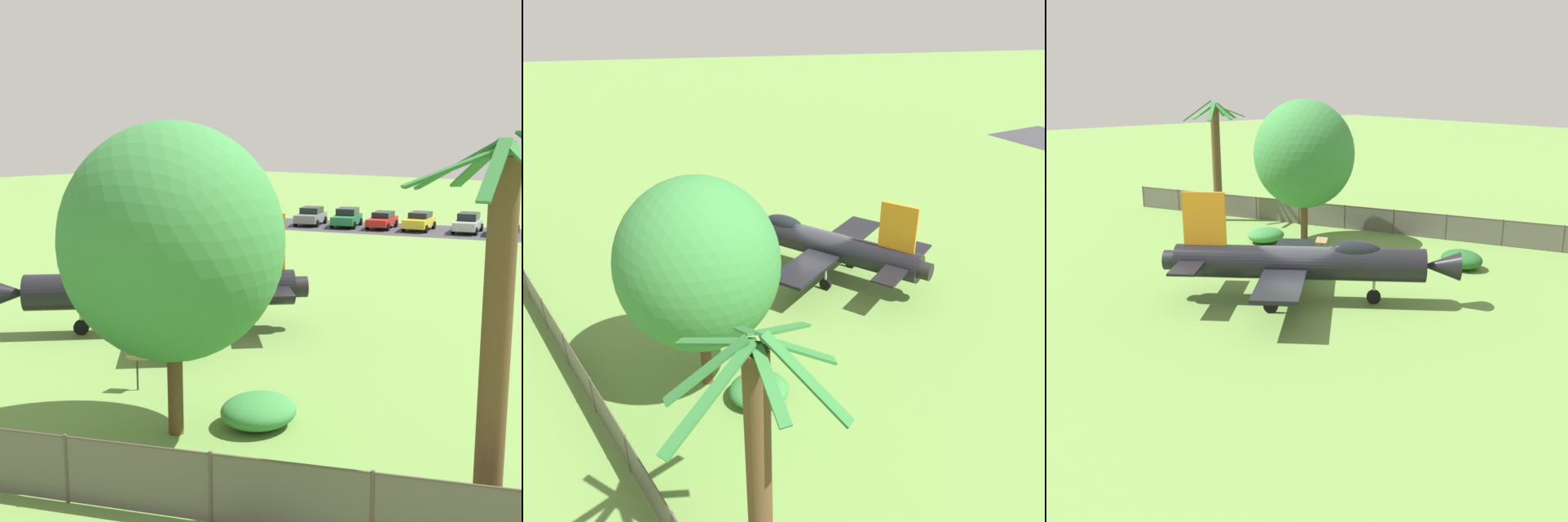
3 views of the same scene
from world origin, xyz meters
The scene contains 8 objects.
ground_plane centered at (0.00, 0.00, 0.00)m, with size 200.00×200.00×0.00m, color #668E42.
display_jet centered at (0.24, 0.25, 1.78)m, with size 10.34×10.48×4.69m.
shade_tree centered at (-7.55, 6.49, 5.09)m, with size 5.75×5.65×8.12m.
palm_tree centered at (-15.67, 5.72, 4.00)m, with size 3.54×3.53×7.83m.
perimeter_fence centered at (-5.50, 11.86, 0.83)m, with size 35.21×16.25×1.55m.
shrub_near_fence centered at (-8.91, 4.72, 0.43)m, with size 1.97×2.18×0.85m.
shrub_by_tree centered at (1.51, 9.27, 0.46)m, with size 2.17×1.81×0.93m.
info_plaque centered at (-4.27, 4.97, 0.85)m, with size 0.72×0.66×1.14m.
Camera 2 is at (-23.63, 6.78, 13.40)m, focal length 36.24 mm.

